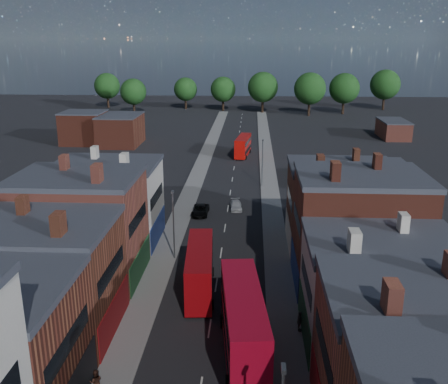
# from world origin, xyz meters

# --- Properties ---
(pavement_west) EXTENTS (3.00, 200.00, 0.12)m
(pavement_west) POSITION_xyz_m (-6.50, 50.00, 0.06)
(pavement_west) COLOR gray
(pavement_west) RESTS_ON ground
(pavement_east) EXTENTS (3.00, 200.00, 0.12)m
(pavement_east) POSITION_xyz_m (6.50, 50.00, 0.06)
(pavement_east) COLOR gray
(pavement_east) RESTS_ON ground
(lamp_post_2) EXTENTS (0.25, 0.70, 8.12)m
(lamp_post_2) POSITION_xyz_m (-5.20, 30.00, 4.70)
(lamp_post_2) COLOR slate
(lamp_post_2) RESTS_ON ground
(lamp_post_3) EXTENTS (0.25, 0.70, 8.12)m
(lamp_post_3) POSITION_xyz_m (5.20, 60.00, 4.70)
(lamp_post_3) COLOR slate
(lamp_post_3) RESTS_ON ground
(bus_0) EXTENTS (3.29, 10.87, 4.63)m
(bus_0) POSITION_xyz_m (-1.50, 22.50, 2.50)
(bus_0) COLOR #A7090F
(bus_0) RESTS_ON ground
(bus_1) EXTENTS (4.21, 12.84, 5.44)m
(bus_1) POSITION_xyz_m (2.96, 12.36, 2.94)
(bus_1) COLOR red
(bus_1) RESTS_ON ground
(bus_2) EXTENTS (3.42, 9.89, 4.18)m
(bus_2) POSITION_xyz_m (1.50, 82.72, 2.26)
(bus_2) COLOR #BA0C08
(bus_2) RESTS_ON ground
(car_1) EXTENTS (1.41, 3.50, 1.13)m
(car_1) POSITION_xyz_m (3.74, 12.32, 0.57)
(car_1) COLOR #131755
(car_1) RESTS_ON ground
(car_2) EXTENTS (2.31, 4.87, 1.34)m
(car_2) POSITION_xyz_m (-3.80, 45.09, 0.67)
(car_2) COLOR black
(car_2) RESTS_ON ground
(car_3) EXTENTS (1.99, 4.16, 1.17)m
(car_3) POSITION_xyz_m (1.20, 47.76, 0.58)
(car_3) COLOR silver
(car_3) RESTS_ON ground
(ped_1) EXTENTS (1.00, 0.69, 1.86)m
(ped_1) POSITION_xyz_m (-7.27, 7.20, 1.05)
(ped_1) COLOR #3F2219
(ped_1) RESTS_ON pavement_west
(ped_3) EXTENTS (0.65, 1.14, 1.84)m
(ped_3) POSITION_xyz_m (7.70, 15.90, 1.04)
(ped_3) COLOR #5F5951
(ped_3) RESTS_ON pavement_east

